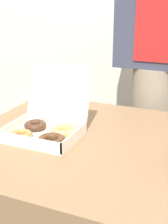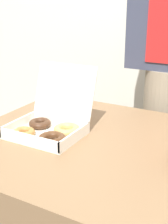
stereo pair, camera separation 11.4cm
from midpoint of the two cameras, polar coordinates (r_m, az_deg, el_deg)
table at (r=1.42m, az=3.79°, el=-18.12°), size 1.00×0.89×0.71m
donut_box at (r=1.27m, az=-3.65°, el=-2.33°), size 0.28×0.30×0.26m
person_customer at (r=1.72m, az=17.07°, el=8.60°), size 0.42×0.23×1.68m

